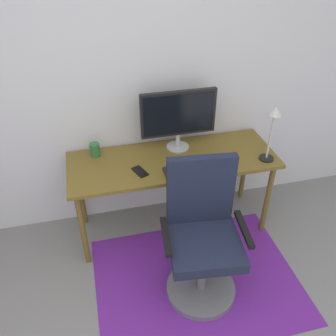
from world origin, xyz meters
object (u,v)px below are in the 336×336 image
cell_phone (140,172)px  keyboard (193,169)px  monitor (178,115)px  computer_mouse (231,163)px  desk (173,166)px  desk_lamp (273,125)px  coffee_cup (95,150)px  office_chair (202,242)px

cell_phone → keyboard: bearing=-31.5°
monitor → computer_mouse: size_ratio=5.65×
desk → monitor: size_ratio=2.73×
monitor → desk_lamp: bearing=-27.7°
coffee_cup → desk_lamp: bearing=-15.9°
computer_mouse → cell_phone: 0.69m
computer_mouse → office_chair: 0.65m
desk_lamp → office_chair: bearing=-144.4°
computer_mouse → coffee_cup: coffee_cup is taller
monitor → computer_mouse: 0.54m
monitor → cell_phone: 0.53m
desk → keyboard: size_ratio=3.74×
cell_phone → coffee_cup: bearing=112.9°
coffee_cup → cell_phone: coffee_cup is taller
desk → computer_mouse: 0.45m
keyboard → desk_lamp: desk_lamp is taller
monitor → coffee_cup: (-0.65, 0.04, -0.23)m
keyboard → cell_phone: size_ratio=3.07×
desk → keyboard: (0.10, -0.18, 0.08)m
monitor → cell_phone: (-0.36, -0.26, -0.28)m
coffee_cup → desk_lamp: (1.27, -0.36, 0.25)m
keyboard → desk_lamp: (0.59, 0.01, 0.29)m
keyboard → computer_mouse: (0.30, -0.01, 0.01)m
computer_mouse → cell_phone: bearing=173.8°
cell_phone → desk_lamp: (0.97, -0.06, 0.29)m
desk_lamp → cell_phone: bearing=176.4°
monitor → cell_phone: monitor is taller
desk_lamp → desk: bearing=165.9°
cell_phone → desk_lamp: 1.02m
office_chair → desk_lamp: bearing=42.0°
monitor → desk_lamp: size_ratio=1.34×
computer_mouse → coffee_cup: 1.05m
keyboard → computer_mouse: size_ratio=4.13×
keyboard → coffee_cup: (-0.68, 0.37, 0.04)m
desk → cell_phone: 0.31m
monitor → coffee_cup: 0.70m
desk_lamp → keyboard: bearing=-179.4°
coffee_cup → keyboard: bearing=-28.5°
monitor → computer_mouse: bearing=-46.1°
monitor → desk_lamp: monitor is taller
computer_mouse → cell_phone: (-0.68, 0.07, -0.01)m
keyboard → cell_phone: bearing=170.1°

